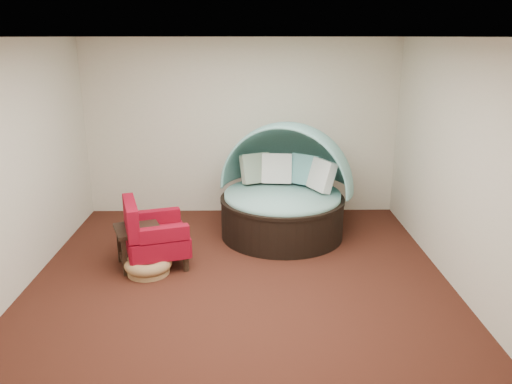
{
  "coord_description": "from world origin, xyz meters",
  "views": [
    {
      "loc": [
        0.11,
        -5.44,
        2.81
      ],
      "look_at": [
        0.2,
        0.6,
        0.92
      ],
      "focal_mm": 35.0,
      "sensor_mm": 36.0,
      "label": 1
    }
  ],
  "objects_px": {
    "pet_basket": "(148,265)",
    "canopy_daybed": "(285,184)",
    "red_armchair": "(152,235)",
    "side_table": "(139,241)"
  },
  "relations": [
    {
      "from": "canopy_daybed",
      "to": "side_table",
      "type": "distance_m",
      "value": 2.24
    },
    {
      "from": "canopy_daybed",
      "to": "red_armchair",
      "type": "height_order",
      "value": "canopy_daybed"
    },
    {
      "from": "canopy_daybed",
      "to": "red_armchair",
      "type": "relative_size",
      "value": 2.46
    },
    {
      "from": "pet_basket",
      "to": "canopy_daybed",
      "type": "bearing_deg",
      "value": 36.69
    },
    {
      "from": "pet_basket",
      "to": "side_table",
      "type": "xyz_separation_m",
      "value": [
        -0.15,
        0.22,
        0.23
      ]
    },
    {
      "from": "pet_basket",
      "to": "red_armchair",
      "type": "height_order",
      "value": "red_armchair"
    },
    {
      "from": "red_armchair",
      "to": "side_table",
      "type": "bearing_deg",
      "value": 167.07
    },
    {
      "from": "canopy_daybed",
      "to": "pet_basket",
      "type": "height_order",
      "value": "canopy_daybed"
    },
    {
      "from": "red_armchair",
      "to": "side_table",
      "type": "xyz_separation_m",
      "value": [
        -0.17,
        -0.01,
        -0.07
      ]
    },
    {
      "from": "pet_basket",
      "to": "red_armchair",
      "type": "xyz_separation_m",
      "value": [
        0.03,
        0.24,
        0.3
      ]
    }
  ]
}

